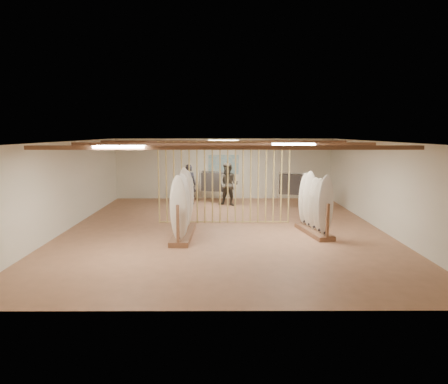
{
  "coord_description": "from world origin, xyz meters",
  "views": [
    {
      "loc": [
        -0.05,
        -12.56,
        3.08
      ],
      "look_at": [
        0.0,
        0.0,
        1.2
      ],
      "focal_mm": 32.0,
      "sensor_mm": 36.0,
      "label": 1
    }
  ],
  "objects_px": {
    "clothing_rack_a": "(216,182)",
    "shopper_b": "(228,181)",
    "rack_right": "(314,214)",
    "shopper_a": "(189,182)",
    "rack_left": "(183,215)",
    "clothing_rack_b": "(295,184)"
  },
  "relations": [
    {
      "from": "clothing_rack_b",
      "to": "shopper_a",
      "type": "relative_size",
      "value": 0.74
    },
    {
      "from": "clothing_rack_b",
      "to": "shopper_b",
      "type": "height_order",
      "value": "shopper_b"
    },
    {
      "from": "clothing_rack_b",
      "to": "shopper_b",
      "type": "distance_m",
      "value": 2.77
    },
    {
      "from": "clothing_rack_a",
      "to": "shopper_a",
      "type": "xyz_separation_m",
      "value": [
        -1.15,
        -0.32,
        0.06
      ]
    },
    {
      "from": "clothing_rack_a",
      "to": "shopper_b",
      "type": "height_order",
      "value": "shopper_b"
    },
    {
      "from": "rack_right",
      "to": "shopper_b",
      "type": "xyz_separation_m",
      "value": [
        -2.55,
        4.74,
        0.41
      ]
    },
    {
      "from": "clothing_rack_a",
      "to": "shopper_b",
      "type": "relative_size",
      "value": 0.69
    },
    {
      "from": "clothing_rack_a",
      "to": "shopper_a",
      "type": "relative_size",
      "value": 0.72
    },
    {
      "from": "clothing_rack_a",
      "to": "shopper_a",
      "type": "height_order",
      "value": "shopper_a"
    },
    {
      "from": "rack_left",
      "to": "shopper_a",
      "type": "bearing_deg",
      "value": 94.13
    },
    {
      "from": "rack_left",
      "to": "rack_right",
      "type": "xyz_separation_m",
      "value": [
        3.97,
        0.33,
        -0.05
      ]
    },
    {
      "from": "rack_left",
      "to": "shopper_a",
      "type": "height_order",
      "value": "shopper_a"
    },
    {
      "from": "clothing_rack_a",
      "to": "clothing_rack_b",
      "type": "xyz_separation_m",
      "value": [
        3.31,
        -1.06,
        0.02
      ]
    },
    {
      "from": "shopper_a",
      "to": "shopper_b",
      "type": "relative_size",
      "value": 0.95
    },
    {
      "from": "shopper_a",
      "to": "shopper_b",
      "type": "height_order",
      "value": "shopper_b"
    },
    {
      "from": "rack_left",
      "to": "shopper_b",
      "type": "relative_size",
      "value": 1.17
    },
    {
      "from": "clothing_rack_a",
      "to": "shopper_b",
      "type": "xyz_separation_m",
      "value": [
        0.56,
        -0.75,
        0.11
      ]
    },
    {
      "from": "rack_left",
      "to": "clothing_rack_b",
      "type": "relative_size",
      "value": 1.66
    },
    {
      "from": "rack_right",
      "to": "rack_left",
      "type": "bearing_deg",
      "value": 173.69
    },
    {
      "from": "rack_right",
      "to": "shopper_b",
      "type": "relative_size",
      "value": 0.95
    },
    {
      "from": "rack_left",
      "to": "shopper_a",
      "type": "xyz_separation_m",
      "value": [
        -0.28,
        5.49,
        0.31
      ]
    },
    {
      "from": "rack_left",
      "to": "shopper_b",
      "type": "distance_m",
      "value": 5.27
    }
  ]
}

